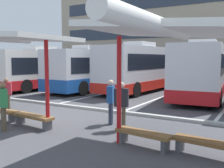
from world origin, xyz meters
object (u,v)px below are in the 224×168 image
at_px(coach_bus_2, 148,68).
at_px(waiting_shelter_1, 7,39).
at_px(coach_bus_1, 100,70).
at_px(bench_2, 3,113).
at_px(waiting_passenger_0, 3,103).
at_px(waiting_passenger_2, 121,102).
at_px(bench_3, 33,118).
at_px(waiting_shelter_2, 174,32).
at_px(waiting_passenger_1, 7,92).
at_px(coach_bus_3, 205,70).
at_px(bench_4, 143,135).
at_px(waiting_passenger_3, 111,99).
at_px(coach_bus_0, 54,69).
at_px(bench_5, 211,145).

height_order(coach_bus_2, waiting_shelter_1, coach_bus_2).
bearing_deg(coach_bus_1, bench_2, -76.83).
xyz_separation_m(waiting_passenger_0, waiting_passenger_2, (3.44, 2.15, -0.01)).
distance_m(bench_3, waiting_shelter_2, 5.93).
relative_size(coach_bus_2, waiting_passenger_1, 7.54).
bearing_deg(bench_3, waiting_passenger_1, 156.02).
xyz_separation_m(coach_bus_3, bench_4, (0.68, -11.86, -1.35)).
xyz_separation_m(bench_2, bench_4, (6.12, -0.00, 0.00)).
height_order(coach_bus_2, bench_4, coach_bus_2).
xyz_separation_m(coach_bus_2, waiting_shelter_1, (-0.11, -12.89, 1.47)).
bearing_deg(waiting_shelter_1, coach_bus_2, 89.50).
relative_size(waiting_shelter_2, waiting_passenger_3, 3.09).
xyz_separation_m(coach_bus_0, bench_4, (12.74, -9.99, -1.26)).
height_order(coach_bus_2, waiting_shelter_2, coach_bus_2).
bearing_deg(waiting_passenger_3, waiting_passenger_0, -135.69).
xyz_separation_m(coach_bus_1, waiting_passenger_1, (0.91, -9.52, -0.70)).
distance_m(coach_bus_3, bench_4, 11.96).
xyz_separation_m(bench_5, waiting_passenger_1, (-9.57, 1.41, 0.53)).
distance_m(waiting_shelter_2, waiting_passenger_3, 4.20).
bearing_deg(bench_3, bench_5, 1.17).
bearing_deg(waiting_passenger_3, waiting_shelter_2, -33.98).
bearing_deg(waiting_shelter_1, waiting_shelter_2, 0.28).
bearing_deg(coach_bus_2, waiting_passenger_2, -71.75).
distance_m(bench_5, waiting_passenger_0, 6.71).
distance_m(waiting_passenger_1, waiting_passenger_2, 6.42).
relative_size(bench_2, waiting_shelter_2, 0.29).
xyz_separation_m(waiting_shelter_1, waiting_passenger_1, (-2.56, 1.81, -2.32)).
xyz_separation_m(coach_bus_1, waiting_shelter_2, (9.59, -11.30, 1.56)).
bearing_deg(bench_2, coach_bus_1, 103.17).
bearing_deg(bench_2, bench_4, -0.03).
height_order(bench_2, waiting_passenger_0, waiting_passenger_0).
distance_m(bench_5, waiting_passenger_3, 4.27).
relative_size(bench_4, waiting_passenger_0, 1.00).
height_order(waiting_shelter_1, waiting_passenger_3, waiting_shelter_1).
relative_size(waiting_passenger_1, waiting_passenger_2, 0.91).
distance_m(coach_bus_1, bench_2, 11.35).
xyz_separation_m(bench_3, waiting_passenger_3, (2.23, 1.77, 0.65)).
distance_m(coach_bus_2, waiting_shelter_2, 14.26).
xyz_separation_m(coach_bus_3, bench_2, (-5.44, -11.86, -1.36)).
bearing_deg(coach_bus_3, waiting_passenger_0, -107.86).
xyz_separation_m(coach_bus_2, waiting_passenger_0, (0.31, -13.49, -0.74)).
bearing_deg(bench_4, waiting_shelter_1, -176.33).
distance_m(bench_2, waiting_passenger_0, 1.75).
bearing_deg(coach_bus_1, bench_4, -51.68).
bearing_deg(coach_bus_1, coach_bus_2, 23.57).
height_order(waiting_shelter_1, bench_4, waiting_shelter_1).
distance_m(bench_4, bench_5, 1.80).
bearing_deg(bench_5, waiting_shelter_2, -157.92).
relative_size(coach_bus_0, waiting_passenger_0, 6.42).
distance_m(bench_2, waiting_passenger_1, 2.28).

